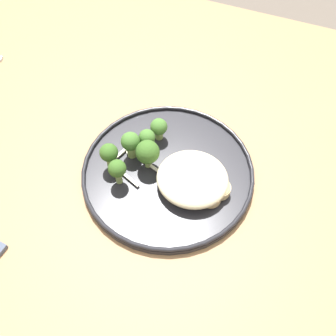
% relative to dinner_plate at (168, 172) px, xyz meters
% --- Properties ---
extents(ground, '(6.00, 6.00, 0.00)m').
position_rel_dinner_plate_xyz_m(ground, '(-0.04, -0.00, -0.75)').
color(ground, '#665B51').
extents(wooden_dining_table, '(1.40, 1.00, 0.74)m').
position_rel_dinner_plate_xyz_m(wooden_dining_table, '(-0.04, -0.00, -0.09)').
color(wooden_dining_table, '#9E754C').
rests_on(wooden_dining_table, ground).
extents(dinner_plate, '(0.29, 0.29, 0.02)m').
position_rel_dinner_plate_xyz_m(dinner_plate, '(0.00, 0.00, 0.00)').
color(dinner_plate, '#232328').
rests_on(dinner_plate, wooden_dining_table).
extents(noodle_bed, '(0.12, 0.11, 0.04)m').
position_rel_dinner_plate_xyz_m(noodle_bed, '(0.05, -0.01, 0.02)').
color(noodle_bed, beige).
rests_on(noodle_bed, dinner_plate).
extents(seared_scallop_tiny_bay, '(0.04, 0.04, 0.01)m').
position_rel_dinner_plate_xyz_m(seared_scallop_tiny_bay, '(0.05, -0.00, 0.01)').
color(seared_scallop_tiny_bay, beige).
rests_on(seared_scallop_tiny_bay, dinner_plate).
extents(seared_scallop_tilted_round, '(0.04, 0.04, 0.02)m').
position_rel_dinner_plate_xyz_m(seared_scallop_tilted_round, '(0.08, -0.03, 0.01)').
color(seared_scallop_tilted_round, '#DBB77A').
rests_on(seared_scallop_tilted_round, dinner_plate).
extents(seared_scallop_half_hidden, '(0.03, 0.03, 0.02)m').
position_rel_dinner_plate_xyz_m(seared_scallop_half_hidden, '(0.09, -0.01, 0.01)').
color(seared_scallop_half_hidden, '#E5C689').
rests_on(seared_scallop_half_hidden, dinner_plate).
extents(seared_scallop_large_seared, '(0.03, 0.03, 0.01)m').
position_rel_dinner_plate_xyz_m(seared_scallop_large_seared, '(0.05, -0.03, 0.01)').
color(seared_scallop_large_seared, '#E5C689').
rests_on(seared_scallop_large_seared, dinner_plate).
extents(seared_scallop_front_small, '(0.03, 0.03, 0.02)m').
position_rel_dinner_plate_xyz_m(seared_scallop_front_small, '(0.01, -0.02, 0.01)').
color(seared_scallop_front_small, '#DBB77A').
rests_on(seared_scallop_front_small, dinner_plate).
extents(broccoli_floret_right_tilted, '(0.03, 0.03, 0.05)m').
position_rel_dinner_plate_xyz_m(broccoli_floret_right_tilted, '(-0.07, 0.01, 0.04)').
color(broccoli_floret_right_tilted, '#89A356').
rests_on(broccoli_floret_right_tilted, dinner_plate).
extents(broccoli_floret_rear_charred, '(0.04, 0.04, 0.06)m').
position_rel_dinner_plate_xyz_m(broccoli_floret_rear_charred, '(-0.04, -0.01, 0.04)').
color(broccoli_floret_rear_charred, '#89A356').
rests_on(broccoli_floret_rear_charred, dinner_plate).
extents(broccoli_floret_tall_stalk, '(0.03, 0.03, 0.05)m').
position_rel_dinner_plate_xyz_m(broccoli_floret_tall_stalk, '(-0.05, 0.03, 0.03)').
color(broccoli_floret_tall_stalk, '#89A356').
rests_on(broccoli_floret_tall_stalk, dinner_plate).
extents(broccoli_floret_beside_noodles, '(0.03, 0.03, 0.04)m').
position_rel_dinner_plate_xyz_m(broccoli_floret_beside_noodles, '(-0.04, 0.06, 0.03)').
color(broccoli_floret_beside_noodles, '#89A356').
rests_on(broccoli_floret_beside_noodles, dinner_plate).
extents(broccoli_floret_center_pile, '(0.03, 0.03, 0.05)m').
position_rel_dinner_plate_xyz_m(broccoli_floret_center_pile, '(-0.07, -0.05, 0.04)').
color(broccoli_floret_center_pile, '#89A356').
rests_on(broccoli_floret_center_pile, dinner_plate).
extents(broccoli_floret_split_head, '(0.03, 0.03, 0.05)m').
position_rel_dinner_plate_xyz_m(broccoli_floret_split_head, '(-0.09, -0.03, 0.04)').
color(broccoli_floret_split_head, '#89A356').
rests_on(broccoli_floret_split_head, dinner_plate).
extents(onion_sliver_short_strip, '(0.04, 0.02, 0.00)m').
position_rel_dinner_plate_xyz_m(onion_sliver_short_strip, '(-0.05, -0.04, 0.01)').
color(onion_sliver_short_strip, silver).
rests_on(onion_sliver_short_strip, dinner_plate).
extents(onion_sliver_pale_crescent, '(0.05, 0.02, 0.00)m').
position_rel_dinner_plate_xyz_m(onion_sliver_pale_crescent, '(-0.04, 0.00, 0.01)').
color(onion_sliver_pale_crescent, silver).
rests_on(onion_sliver_pale_crescent, dinner_plate).
extents(onion_sliver_long_sliver, '(0.02, 0.04, 0.00)m').
position_rel_dinner_plate_xyz_m(onion_sliver_long_sliver, '(-0.09, 0.00, 0.01)').
color(onion_sliver_long_sliver, silver).
rests_on(onion_sliver_long_sliver, dinner_plate).
extents(onion_sliver_curled_piece, '(0.05, 0.03, 0.00)m').
position_rel_dinner_plate_xyz_m(onion_sliver_curled_piece, '(-0.06, 0.02, 0.01)').
color(onion_sliver_curled_piece, silver).
rests_on(onion_sliver_curled_piece, dinner_plate).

